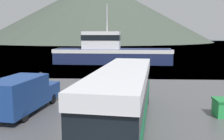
% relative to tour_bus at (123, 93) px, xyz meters
% --- Properties ---
extents(water_surface, '(240.00, 240.00, 0.00)m').
position_rel_tour_bus_xyz_m(water_surface, '(-0.75, 133.84, -1.74)').
color(water_surface, '#475B6B').
rests_on(water_surface, ground).
extents(hill_backdrop, '(160.61, 160.61, 43.74)m').
position_rel_tour_bus_xyz_m(hill_backdrop, '(-19.75, 171.78, 20.13)').
color(hill_backdrop, '#3D473D').
rests_on(hill_backdrop, ground).
extents(tour_bus, '(4.05, 12.18, 3.06)m').
position_rel_tour_bus_xyz_m(tour_bus, '(0.00, 0.00, 0.00)').
color(tour_bus, '#146B3D').
rests_on(tour_bus, ground).
extents(delivery_van, '(2.93, 6.37, 2.30)m').
position_rel_tour_bus_xyz_m(delivery_van, '(-6.28, 1.56, -0.51)').
color(delivery_van, navy).
rests_on(delivery_van, ground).
extents(fishing_boat, '(19.87, 6.22, 9.97)m').
position_rel_tour_bus_xyz_m(fishing_boat, '(-2.32, 29.10, 0.26)').
color(fishing_boat, '#19234C').
rests_on(fishing_boat, water_surface).
extents(storage_bin, '(1.11, 1.27, 1.07)m').
position_rel_tour_bus_xyz_m(storage_bin, '(6.05, 1.46, -1.19)').
color(storage_bin, green).
rests_on(storage_bin, ground).
extents(small_boat, '(7.23, 2.42, 0.88)m').
position_rel_tour_bus_xyz_m(small_boat, '(-10.87, 40.14, -1.30)').
color(small_boat, '#19234C').
rests_on(small_boat, water_surface).
extents(mooring_bollard, '(0.46, 0.46, 0.90)m').
position_rel_tour_bus_xyz_m(mooring_bollard, '(-8.96, 12.76, -1.25)').
color(mooring_bollard, black).
rests_on(mooring_bollard, ground).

